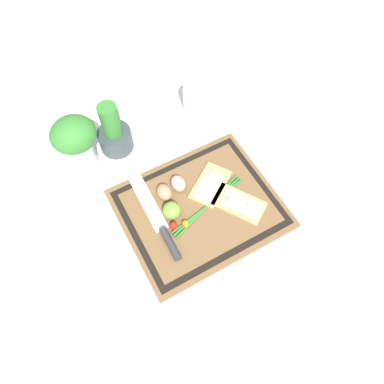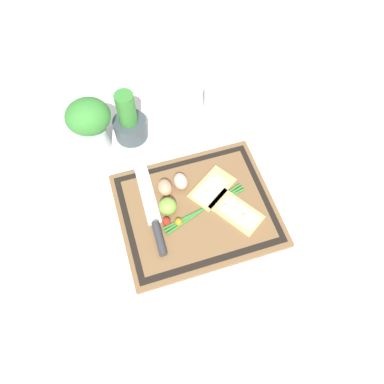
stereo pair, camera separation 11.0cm
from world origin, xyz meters
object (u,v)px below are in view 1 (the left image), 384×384
at_px(pizza_slice_far, 210,185).
at_px(knife, 162,229).
at_px(herb_pot, 114,134).
at_px(egg_pink, 178,183).
at_px(cherry_tomato_red, 173,226).
at_px(lime, 172,210).
at_px(cherry_tomato_yellow, 185,224).
at_px(sauce_jar, 195,99).
at_px(herb_glass, 76,140).
at_px(pizza_slice_near, 239,203).
at_px(egg_brown, 164,192).

height_order(pizza_slice_far, knife, pizza_slice_far).
bearing_deg(pizza_slice_far, herb_pot, 122.60).
relative_size(egg_pink, cherry_tomato_red, 2.27).
distance_m(lime, cherry_tomato_yellow, 0.05).
bearing_deg(sauce_jar, herb_pot, -176.01).
distance_m(egg_pink, lime, 0.09).
bearing_deg(lime, herb_glass, 116.82).
xyz_separation_m(pizza_slice_near, egg_brown, (-0.18, 0.13, 0.02)).
height_order(lime, cherry_tomato_red, lime).
bearing_deg(cherry_tomato_yellow, lime, 109.37).
bearing_deg(pizza_slice_near, cherry_tomato_red, 172.43).
xyz_separation_m(herb_pot, sauce_jar, (0.30, 0.02, -0.02)).
relative_size(knife, sauce_jar, 3.00).
height_order(egg_pink, cherry_tomato_yellow, egg_pink).
xyz_separation_m(egg_pink, lime, (-0.06, -0.07, 0.01)).
bearing_deg(lime, knife, -147.82).
bearing_deg(herb_glass, sauce_jar, 4.50).
height_order(pizza_slice_far, egg_pink, egg_pink).
bearing_deg(egg_pink, knife, -136.13).
relative_size(lime, cherry_tomato_red, 2.20).
distance_m(pizza_slice_near, cherry_tomato_red, 0.20).
relative_size(knife, herb_pot, 1.65).
distance_m(cherry_tomato_yellow, herb_glass, 0.40).
bearing_deg(lime, herb_pot, 96.92).
distance_m(lime, cherry_tomato_red, 0.04).
relative_size(egg_brown, egg_pink, 1.00).
xyz_separation_m(cherry_tomato_yellow, sauce_jar, (0.25, 0.38, 0.02)).
distance_m(pizza_slice_far, cherry_tomato_yellow, 0.15).
relative_size(pizza_slice_near, knife, 0.57).
xyz_separation_m(pizza_slice_far, herb_pot, (-0.18, 0.28, 0.04)).
bearing_deg(herb_glass, pizza_slice_far, -42.60).
xyz_separation_m(egg_brown, egg_pink, (0.05, 0.01, 0.00)).
height_order(cherry_tomato_red, herb_glass, herb_glass).
relative_size(pizza_slice_far, cherry_tomato_red, 6.96).
bearing_deg(cherry_tomato_yellow, sauce_jar, 57.28).
bearing_deg(herb_pot, knife, -91.41).
height_order(cherry_tomato_yellow, herb_glass, herb_glass).
bearing_deg(sauce_jar, egg_pink, -127.94).
xyz_separation_m(knife, egg_pink, (0.11, 0.10, 0.01)).
distance_m(egg_brown, egg_pink, 0.05).
distance_m(pizza_slice_near, cherry_tomato_yellow, 0.17).
height_order(knife, cherry_tomato_yellow, same).
relative_size(sauce_jar, herb_glass, 0.51).
bearing_deg(herb_pot, herb_glass, -174.16).
bearing_deg(pizza_slice_near, egg_pink, 132.67).
bearing_deg(egg_brown, knife, -120.58).
bearing_deg(egg_brown, herb_glass, 124.48).
distance_m(knife, herb_pot, 0.35).
height_order(pizza_slice_near, cherry_tomato_yellow, pizza_slice_near).
relative_size(cherry_tomato_yellow, herb_pot, 0.11).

